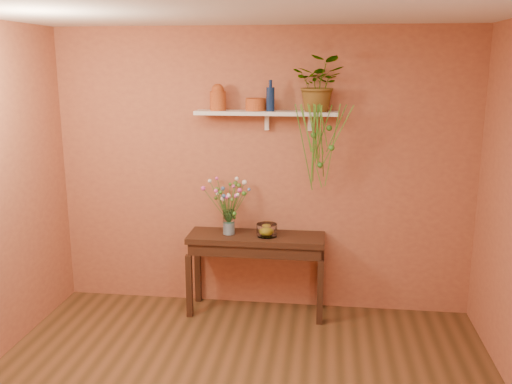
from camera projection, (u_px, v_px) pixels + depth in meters
The scene contains 13 objects.
room at pixel (224, 233), 3.39m from camera, with size 4.04×4.04×2.70m.
sideboard at pixel (256, 247), 5.26m from camera, with size 1.29×0.41×0.78m.
wall_shelf at pixel (267, 113), 5.06m from camera, with size 1.30×0.24×0.19m.
terracotta_jug at pixel (218, 98), 5.07m from camera, with size 0.15×0.15×0.24m.
terracotta_pot at pixel (256, 104), 5.08m from camera, with size 0.18×0.18×0.11m, color #B35223.
blue_bottle at pixel (270, 99), 5.00m from camera, with size 0.09×0.09×0.28m.
spider_plant at pixel (319, 84), 4.93m from camera, with size 0.44×0.39×0.49m, color #357421.
plant_fronds at pixel (320, 141), 4.88m from camera, with size 0.50×0.43×0.78m.
glass_vase at pixel (229, 224), 5.25m from camera, with size 0.11×0.11×0.23m.
bouquet at pixel (229, 196), 5.19m from camera, with size 0.48×0.39×0.43m.
glass_bowl at pixel (267, 231), 5.19m from camera, with size 0.19×0.19×0.12m.
lemon at pixel (266, 231), 5.21m from camera, with size 0.09×0.09×0.09m, color yellow.
carton at pixel (229, 228), 5.25m from camera, with size 0.06×0.04×0.12m, color teal.
Camera 1 is at (0.61, -3.19, 2.36)m, focal length 38.96 mm.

